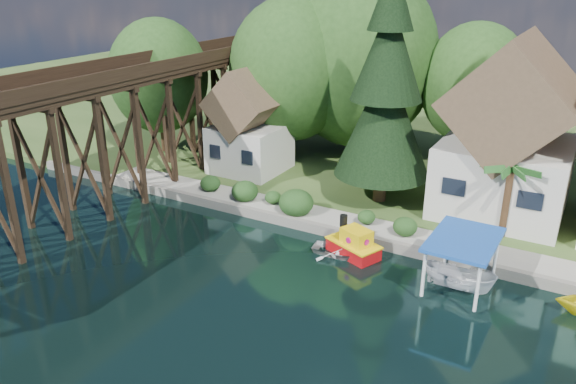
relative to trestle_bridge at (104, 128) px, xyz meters
name	(u,v)px	position (x,y,z in m)	size (l,w,h in m)	color
ground	(279,307)	(16.00, -5.17, -5.35)	(140.00, 140.00, 0.00)	black
bank	(457,132)	(16.00, 28.83, -5.10)	(140.00, 52.00, 0.50)	#2C451B
seawall	(414,251)	(20.00, 2.83, -5.04)	(60.00, 0.40, 0.62)	slate
promenade	(456,247)	(22.00, 4.13, -4.82)	(50.00, 2.60, 0.06)	gray
trestle_bridge	(104,128)	(0.00, 0.00, 0.00)	(4.12, 44.18, 9.30)	black
house_left	(509,139)	(23.00, 10.83, -0.21)	(7.64, 8.64, 11.02)	beige
shed	(250,128)	(5.00, 9.33, -1.52)	(5.09, 5.40, 7.85)	beige
bg_trees	(438,81)	(17.00, 16.08, 1.94)	(49.90, 13.30, 10.57)	#382314
shrubs	(290,199)	(11.40, 4.09, -4.12)	(15.76, 2.47, 1.70)	#1B3B15
conifer	(386,91)	(15.78, 8.47, 2.44)	(6.15, 6.15, 15.15)	#382314
palm_tree	(511,170)	(23.90, 6.79, -0.81)	(4.11, 4.11, 4.63)	#382314
tugboat	(354,245)	(17.04, 1.34, -4.70)	(3.38, 2.65, 2.16)	#AD0B0F
boat_white_a	(343,249)	(16.52, 1.03, -4.99)	(2.47, 3.46, 0.72)	silver
boat_canopy	(461,268)	(23.01, 0.55, -4.12)	(3.62, 4.51, 2.86)	silver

